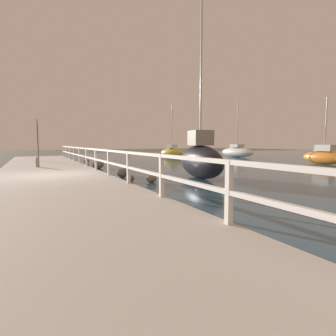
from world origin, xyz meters
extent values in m
plane|color=#4C473D|center=(0.00, 0.00, 0.00)|extent=(120.00, 120.00, 0.00)
cube|color=beige|center=(0.00, 0.00, 0.14)|extent=(4.42, 36.00, 0.28)
cube|color=white|center=(2.11, -8.72, 0.81)|extent=(0.10, 0.10, 1.06)
cube|color=white|center=(2.11, -6.23, 0.81)|extent=(0.10, 0.10, 1.06)
cube|color=white|center=(2.11, -3.74, 0.81)|extent=(0.10, 0.10, 1.06)
cube|color=white|center=(2.11, -1.25, 0.81)|extent=(0.10, 0.10, 1.06)
cube|color=white|center=(2.11, 1.25, 0.81)|extent=(0.10, 0.10, 1.06)
cube|color=white|center=(2.11, 3.74, 0.81)|extent=(0.10, 0.10, 1.06)
cube|color=white|center=(2.11, 6.23, 0.81)|extent=(0.10, 0.10, 1.06)
cube|color=white|center=(2.11, 8.72, 0.81)|extent=(0.10, 0.10, 1.06)
cube|color=white|center=(2.11, 11.22, 0.81)|extent=(0.10, 0.10, 1.06)
cube|color=white|center=(2.11, 13.71, 0.81)|extent=(0.10, 0.10, 1.06)
cube|color=white|center=(2.11, 16.20, 0.81)|extent=(0.10, 0.10, 1.06)
cube|color=white|center=(2.11, 0.00, 1.30)|extent=(0.09, 32.50, 0.08)
cube|color=white|center=(2.11, 0.00, 0.81)|extent=(0.09, 32.50, 0.08)
ellipsoid|color=#666056|center=(2.86, -1.68, 0.15)|extent=(0.39, 0.35, 0.29)
ellipsoid|color=#666056|center=(3.23, 9.94, 0.16)|extent=(0.42, 0.38, 0.31)
ellipsoid|color=slate|center=(3.60, -2.24, 0.16)|extent=(0.43, 0.39, 0.32)
ellipsoid|color=slate|center=(2.95, 4.59, 0.28)|extent=(0.76, 0.68, 0.57)
ellipsoid|color=#666056|center=(3.06, -0.10, 0.22)|extent=(0.59, 0.53, 0.44)
cylinder|color=gray|center=(-0.45, 4.31, 0.50)|extent=(0.19, 0.19, 0.44)
sphere|color=gray|center=(-0.45, 4.31, 0.76)|extent=(0.17, 0.17, 0.17)
cylinder|color=#514C47|center=(-0.27, 9.91, 1.74)|extent=(0.07, 0.07, 2.92)
sphere|color=beige|center=(-0.27, 9.91, 3.33)|extent=(0.25, 0.25, 0.25)
ellipsoid|color=black|center=(6.15, -2.02, 0.76)|extent=(2.12, 4.37, 1.50)
cube|color=#9E937F|center=(6.15, -2.02, 1.85)|extent=(1.09, 1.26, 0.68)
cylinder|color=silver|center=(6.15, -2.02, 4.73)|extent=(0.09, 0.09, 6.43)
ellipsoid|color=white|center=(20.49, 11.36, 0.57)|extent=(1.53, 5.00, 1.12)
cube|color=beige|center=(20.49, 11.36, 1.31)|extent=(1.07, 1.29, 0.37)
cylinder|color=silver|center=(20.49, 11.36, 3.74)|extent=(0.09, 0.09, 5.24)
ellipsoid|color=orange|center=(19.26, 0.32, 0.51)|extent=(1.27, 3.63, 1.00)
cube|color=beige|center=(19.26, 0.32, 1.25)|extent=(0.82, 1.43, 0.49)
cylinder|color=silver|center=(19.26, 0.32, 3.07)|extent=(0.09, 0.09, 4.13)
ellipsoid|color=gold|center=(13.48, 14.33, 0.53)|extent=(2.18, 3.59, 1.04)
cube|color=silver|center=(13.48, 14.33, 1.25)|extent=(1.14, 1.09, 0.40)
cylinder|color=silver|center=(13.48, 14.33, 3.45)|extent=(0.09, 0.09, 4.79)
camera|label=1|loc=(-0.71, -11.99, 1.61)|focal=28.00mm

